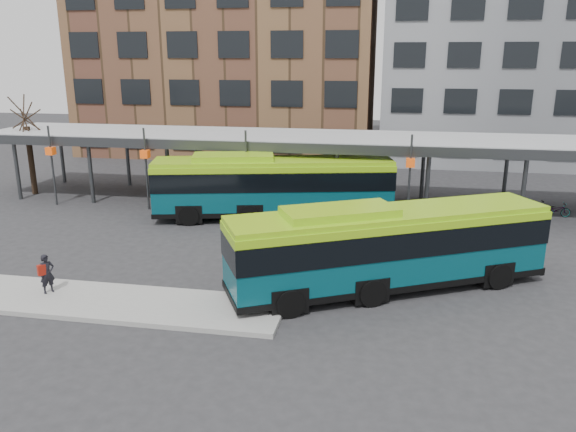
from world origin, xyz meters
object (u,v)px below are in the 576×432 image
object	(u,v)px
tree	(31,157)
bus_front	(388,245)
pedestrian	(47,273)
bus_rear	(272,185)

from	to	relation	value
tree	bus_front	world-z (taller)	tree
tree	bus_front	size ratio (longest dim) A/B	0.45
tree	pedestrian	world-z (taller)	tree
tree	pedestrian	size ratio (longest dim) A/B	3.72
bus_front	pedestrian	world-z (taller)	bus_front
bus_front	tree	bearing A→B (deg)	125.57
tree	pedestrian	bearing A→B (deg)	-54.60
bus_front	bus_rear	size ratio (longest dim) A/B	0.92
bus_front	pedestrian	xyz separation A→B (m)	(-12.49, -3.06, -0.85)
bus_rear	tree	bearing A→B (deg)	157.44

